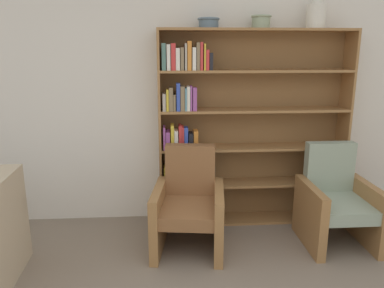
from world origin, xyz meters
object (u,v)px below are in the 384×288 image
Objects in this scene: bowl_olive at (209,22)px; armchair_leather at (189,207)px; bookshelf at (234,130)px; armchair_cushioned at (336,202)px; bowl_stoneware at (261,21)px; vase_tall at (316,15)px.

bowl_olive is 0.23× the size of armchair_leather.
bookshelf is at bearing 3.34° from bowl_olive.
bookshelf is at bearing -30.57° from armchair_cushioned.
bowl_stoneware reaches higher than armchair_cushioned.
bowl_stoneware is 0.21× the size of armchair_cushioned.
bookshelf is 1.38m from vase_tall.
armchair_leather and armchair_cushioned have the same top height.
vase_tall is at bearing -150.57° from armchair_leather.
bowl_olive reaches higher than armchair_leather.
vase_tall reaches higher than bowl_olive.
vase_tall reaches higher than bookshelf.
armchair_cushioned is at bearing -172.66° from armchair_leather.
armchair_leather is (-0.51, -0.54, -0.62)m from bookshelf.
armchair_cushioned is at bearing -75.29° from vase_tall.
armchair_leather is 1.00× the size of armchair_cushioned.
vase_tall is at bearing -75.31° from armchair_cushioned.
bookshelf is 10.11× the size of bowl_stoneware.
vase_tall is at bearing -1.22° from bookshelf.
vase_tall is (1.06, 0.00, 0.07)m from bowl_olive.
bowl_stoneware is 0.21× the size of armchair_leather.
armchair_leather is 1.43m from armchair_cushioned.
bowl_stoneware is at bearing -137.51° from armchair_leather.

